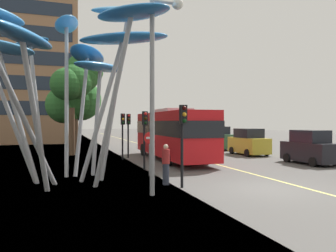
{
  "coord_description": "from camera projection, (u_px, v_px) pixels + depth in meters",
  "views": [
    {
      "loc": [
        -8.1,
        -11.29,
        2.75
      ],
      "look_at": [
        -1.37,
        8.6,
        2.5
      ],
      "focal_mm": 34.55,
      "sensor_mm": 36.0,
      "label": 1
    }
  ],
  "objects": [
    {
      "name": "no_entry_sign",
      "position": [
        150.0,
        146.0,
        16.5
      ],
      "size": [
        0.6,
        0.12,
        2.25
      ],
      "color": "gray",
      "rests_on": "ground"
    },
    {
      "name": "car_parked_mid",
      "position": [
        310.0,
        148.0,
        21.26
      ],
      "size": [
        1.92,
        3.87,
        2.23
      ],
      "color": "black",
      "rests_on": "ground"
    },
    {
      "name": "pedestrian",
      "position": [
        166.0,
        164.0,
        14.18
      ],
      "size": [
        0.34,
        0.34,
        1.78
      ],
      "color": "#2D3342",
      "rests_on": "ground"
    },
    {
      "name": "car_side_street",
      "position": [
        218.0,
        139.0,
        32.9
      ],
      "size": [
        1.91,
        4.44,
        2.31
      ],
      "color": "#2D5138",
      "rests_on": "ground"
    },
    {
      "name": "traffic_light_kerb_far",
      "position": [
        145.0,
        127.0,
        18.44
      ],
      "size": [
        0.28,
        0.42,
        3.37
      ],
      "color": "black",
      "rests_on": "ground"
    },
    {
      "name": "street_lamp",
      "position": [
        159.0,
        69.0,
        12.15
      ],
      "size": [
        1.32,
        0.44,
        7.51
      ],
      "color": "gray",
      "rests_on": "ground"
    },
    {
      "name": "traffic_light_opposite",
      "position": [
        123.0,
        126.0,
        23.27
      ],
      "size": [
        0.28,
        0.42,
        3.37
      ],
      "color": "black",
      "rests_on": "ground"
    },
    {
      "name": "tree_pavement_near",
      "position": [
        78.0,
        77.0,
        26.76
      ],
      "size": [
        4.39,
        4.16,
        8.76
      ],
      "color": "brown",
      "rests_on": "ground"
    },
    {
      "name": "car_parked_far",
      "position": [
        249.0,
        143.0,
        27.16
      ],
      "size": [
        2.02,
        3.88,
        2.21
      ],
      "color": "gold",
      "rests_on": "ground"
    },
    {
      "name": "tree_pavement_far",
      "position": [
        75.0,
        102.0,
        29.6
      ],
      "size": [
        5.03,
        4.18,
        6.77
      ],
      "color": "brown",
      "rests_on": "ground"
    },
    {
      "name": "traffic_light_island_mid",
      "position": [
        128.0,
        126.0,
        24.84
      ],
      "size": [
        0.28,
        0.42,
        3.38
      ],
      "color": "black",
      "rests_on": "ground"
    },
    {
      "name": "leaf_sculpture",
      "position": [
        64.0,
        45.0,
        14.62
      ],
      "size": [
        10.37,
        11.45,
        8.51
      ],
      "color": "#9EA0A5",
      "rests_on": "ground"
    },
    {
      "name": "traffic_light_kerb_near",
      "position": [
        183.0,
        128.0,
        13.44
      ],
      "size": [
        0.28,
        0.42,
        3.47
      ],
      "color": "black",
      "rests_on": "ground"
    },
    {
      "name": "red_bus",
      "position": [
        172.0,
        132.0,
        23.64
      ],
      "size": [
        2.96,
        11.47,
        3.7
      ],
      "color": "red",
      "rests_on": "ground"
    },
    {
      "name": "ground",
      "position": [
        251.0,
        191.0,
        13.09
      ],
      "size": [
        120.0,
        240.0,
        0.1
      ],
      "color": "#54514F"
    }
  ]
}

